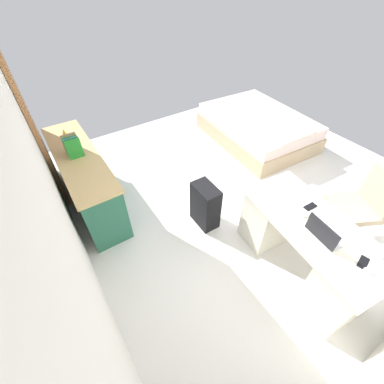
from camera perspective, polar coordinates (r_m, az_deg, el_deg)
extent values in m
plane|color=silver|center=(3.71, 10.61, -0.90)|extent=(5.36, 5.36, 0.00)
cube|color=silver|center=(2.15, -31.24, 3.01)|extent=(4.36, 0.10, 2.74)
cube|color=#936038|center=(3.75, -32.19, 12.70)|extent=(0.88, 0.05, 2.04)
cube|color=silver|center=(2.63, 25.93, -6.89)|extent=(1.51, 0.83, 0.04)
cube|color=beige|center=(2.80, 30.83, -18.32)|extent=(0.47, 0.64, 0.69)
cube|color=beige|center=(3.07, 17.56, -5.16)|extent=(0.47, 0.64, 0.69)
cylinder|color=black|center=(3.66, 29.74, -7.93)|extent=(0.52, 0.52, 0.04)
cylinder|color=black|center=(3.53, 30.81, -5.95)|extent=(0.06, 0.06, 0.42)
cube|color=tan|center=(3.37, 32.31, -3.15)|extent=(0.62, 0.62, 0.08)
cube|color=tan|center=(3.35, 36.68, 0.32)|extent=(0.42, 0.25, 0.44)
cube|color=#28664C|center=(3.60, -22.65, 2.29)|extent=(1.76, 0.44, 0.74)
cube|color=tan|center=(3.38, -24.43, 7.29)|extent=(1.80, 0.48, 0.04)
cube|color=#225641|center=(3.43, -16.57, -1.99)|extent=(0.67, 0.01, 0.26)
cube|color=#225641|center=(4.04, -20.61, 4.77)|extent=(0.67, 0.01, 0.26)
cube|color=tan|center=(4.93, 14.13, 12.88)|extent=(1.99, 1.52, 0.28)
cube|color=beige|center=(4.82, 14.63, 15.32)|extent=(1.92, 1.46, 0.20)
cube|color=white|center=(4.36, 20.78, 13.01)|extent=(0.52, 0.71, 0.10)
cube|color=black|center=(3.11, 2.97, -3.03)|extent=(0.36, 0.22, 0.59)
cube|color=#B7B7BC|center=(2.57, 27.90, -8.47)|extent=(0.33, 0.26, 0.02)
cube|color=black|center=(2.43, 27.10, -7.96)|extent=(0.31, 0.05, 0.19)
ellipsoid|color=white|center=(2.65, 23.99, -4.64)|extent=(0.07, 0.11, 0.03)
cube|color=black|center=(2.54, 34.01, -12.95)|extent=(0.10, 0.15, 0.01)
cube|color=black|center=(2.76, 25.00, -2.98)|extent=(0.07, 0.14, 0.01)
cylinder|color=silver|center=(2.50, 35.09, -14.77)|extent=(0.11, 0.11, 0.01)
cylinder|color=silver|center=(2.39, 36.50, -12.82)|extent=(0.02, 0.02, 0.28)
cone|color=white|center=(2.30, 37.02, -9.92)|extent=(0.11, 0.11, 0.09)
cube|color=#23872B|center=(3.25, -24.85, 8.72)|extent=(0.03, 0.17, 0.24)
cube|color=brown|center=(3.29, -24.93, 8.77)|extent=(0.04, 0.17, 0.20)
cube|color=#287C6C|center=(3.32, -25.16, 9.24)|extent=(0.03, 0.17, 0.22)
cube|color=olive|center=(3.36, -25.25, 9.33)|extent=(0.04, 0.17, 0.20)
cube|color=#63864C|center=(3.39, -25.46, 9.76)|extent=(0.03, 0.17, 0.21)
cube|color=#957158|center=(3.43, -25.63, 10.05)|extent=(0.03, 0.17, 0.21)
cone|color=gold|center=(3.77, -26.72, 11.75)|extent=(0.08, 0.08, 0.11)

